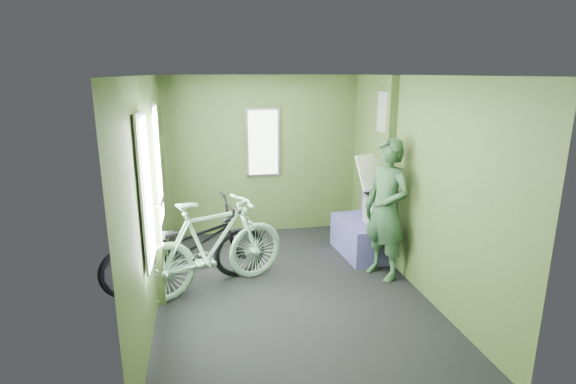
% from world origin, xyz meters
% --- Properties ---
extents(room, '(4.00, 4.02, 2.31)m').
position_xyz_m(room, '(-0.04, 0.04, 1.44)').
color(room, black).
rests_on(room, ground).
extents(bicycle_black, '(1.98, 1.21, 1.03)m').
position_xyz_m(bicycle_black, '(-1.09, 0.29, 0.00)').
color(bicycle_black, black).
rests_on(bicycle_black, ground).
extents(bicycle_mint, '(1.82, 1.18, 1.07)m').
position_xyz_m(bicycle_mint, '(-0.82, 0.18, 0.00)').
color(bicycle_mint, '#87BC9F').
rests_on(bicycle_mint, ground).
extents(passenger, '(0.60, 0.77, 1.63)m').
position_xyz_m(passenger, '(1.15, 0.16, 0.82)').
color(passenger, '#27492C').
rests_on(passenger, ground).
extents(waste_box, '(0.25, 0.35, 0.84)m').
position_xyz_m(waste_box, '(1.26, 0.68, 0.42)').
color(waste_box, gray).
rests_on(waste_box, ground).
extents(bench_seat, '(0.57, 0.95, 0.96)m').
position_xyz_m(bench_seat, '(1.15, 0.84, 0.29)').
color(bench_seat, navy).
rests_on(bench_seat, ground).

